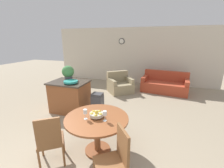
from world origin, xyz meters
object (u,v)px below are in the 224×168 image
object	(u,v)px
armchair	(120,85)
fruit_bowl	(96,114)
potted_plant	(68,72)
trash_bin	(98,104)
wine_glass_left	(85,112)
teal_bowl	(71,82)
wine_glass_right	(105,114)
dining_chair_near_right	(115,158)
dining_chair_near_left	(50,139)
couch	(165,85)
kitchen_island	(70,96)
dining_table	(97,125)

from	to	relation	value
armchair	fruit_bowl	bearing A→B (deg)	-120.58
potted_plant	trash_bin	world-z (taller)	potted_plant
potted_plant	trash_bin	distance (m)	1.32
wine_glass_left	fruit_bowl	bearing A→B (deg)	35.39
potted_plant	armchair	size ratio (longest dim) A/B	0.35
fruit_bowl	teal_bowl	bearing A→B (deg)	136.79
fruit_bowl	wine_glass_right	world-z (taller)	wine_glass_right
dining_chair_near_right	armchair	size ratio (longest dim) A/B	0.77
dining_chair_near_left	trash_bin	xyz separation A→B (m)	(0.01, 1.99, -0.20)
potted_plant	couch	xyz separation A→B (m)	(2.91, 2.61, -0.88)
kitchen_island	teal_bowl	distance (m)	0.55
wine_glass_left	trash_bin	bearing A→B (deg)	105.94
fruit_bowl	wine_glass_left	xyz separation A→B (m)	(-0.17, -0.12, 0.08)
wine_glass_right	dining_chair_near_left	bearing A→B (deg)	-149.58
dining_table	trash_bin	bearing A→B (deg)	112.97
potted_plant	kitchen_island	bearing A→B (deg)	-54.98
dining_chair_near_left	fruit_bowl	size ratio (longest dim) A/B	3.70
dining_chair_near_left	couch	bearing A→B (deg)	31.97
wine_glass_right	potted_plant	size ratio (longest dim) A/B	0.44
wine_glass_left	wine_glass_right	bearing A→B (deg)	7.45
kitchen_island	trash_bin	xyz separation A→B (m)	(0.88, 0.06, -0.15)
kitchen_island	armchair	world-z (taller)	kitchen_island
fruit_bowl	teal_bowl	world-z (taller)	teal_bowl
couch	armchair	distance (m)	1.90
dining_chair_near_left	trash_bin	distance (m)	2.00
wine_glass_left	trash_bin	xyz separation A→B (m)	(-0.45, 1.56, -0.56)
dining_chair_near_left	teal_bowl	bearing A→B (deg)	75.60
dining_table	dining_chair_near_right	size ratio (longest dim) A/B	1.24
armchair	kitchen_island	bearing A→B (deg)	-153.41
wine_glass_right	armchair	world-z (taller)	wine_glass_right
potted_plant	fruit_bowl	bearing A→B (deg)	-44.22
dining_table	armchair	xyz separation A→B (m)	(-0.50, 3.53, -0.29)
wine_glass_left	trash_bin	size ratio (longest dim) A/B	0.30
couch	fruit_bowl	bearing A→B (deg)	-100.18
fruit_bowl	potted_plant	size ratio (longest dim) A/B	0.59
fruit_bowl	potted_plant	world-z (taller)	potted_plant
dining_chair_near_right	fruit_bowl	world-z (taller)	dining_chair_near_right
potted_plant	wine_glass_right	bearing A→B (deg)	-42.27
wine_glass_right	couch	world-z (taller)	wine_glass_right
teal_bowl	wine_glass_left	bearing A→B (deg)	-49.55
wine_glass_left	wine_glass_right	size ratio (longest dim) A/B	1.00
fruit_bowl	kitchen_island	world-z (taller)	kitchen_island
teal_bowl	trash_bin	size ratio (longest dim) A/B	0.62
dining_chair_near_left	fruit_bowl	xyz separation A→B (m)	(0.62, 0.55, 0.28)
armchair	wine_glass_left	bearing A→B (deg)	-123.39
trash_bin	couch	world-z (taller)	couch
potted_plant	armchair	world-z (taller)	potted_plant
dining_table	potted_plant	xyz separation A→B (m)	(-1.62, 1.57, 0.59)
wine_glass_left	dining_chair_near_right	bearing A→B (deg)	-35.08
couch	wine_glass_right	bearing A→B (deg)	-97.52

